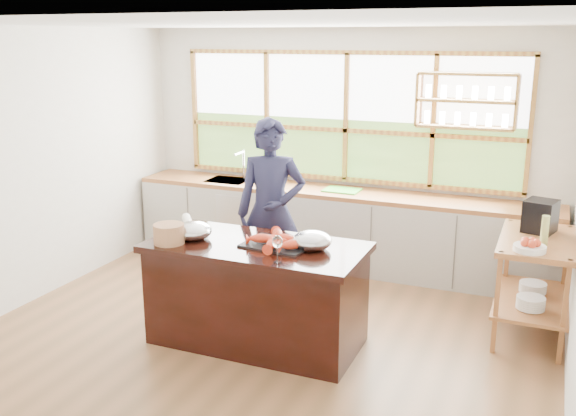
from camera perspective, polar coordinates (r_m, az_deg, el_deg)
The scene contains 18 objects.
ground_plane at distance 5.93m, azimuth -1.90°, elevation -10.96°, with size 5.00×5.00×0.00m, color brown.
room_shell at distance 5.86m, azimuth 0.28°, elevation 6.71°, with size 5.02×4.52×2.71m.
back_counter at distance 7.46m, azimuth 4.16°, elevation -1.73°, with size 4.90×0.63×0.90m.
right_shelf_unit at distance 6.07m, azimuth 21.05°, elevation -5.21°, with size 0.62×1.10×0.90m.
island at distance 5.58m, azimuth -2.80°, elevation -7.58°, with size 1.85×0.90×0.90m.
cook at distance 6.30m, azimuth -1.50°, elevation -0.39°, with size 0.68×0.44×1.85m, color #1B1B36.
potted_plant at distance 7.73m, azimuth -2.48°, elevation 3.22°, with size 0.13×0.09×0.24m, color slate.
cutting_board at distance 7.32m, azimuth 4.82°, elevation 1.60°, with size 0.40×0.30×0.01m, color green.
espresso_machine at distance 6.15m, azimuth 21.52°, elevation -0.67°, with size 0.25×0.27×0.29m, color black.
wine_bottle at distance 5.77m, azimuth 21.86°, elevation -1.88°, with size 0.06×0.06×0.26m, color #A4AD59.
fruit_bowl at distance 5.59m, azimuth 20.70°, elevation -3.21°, with size 0.26×0.26×0.11m.
slate_board at distance 5.39m, azimuth -0.96°, elevation -3.26°, with size 0.55×0.40×0.02m, color black.
lobster_pile at distance 5.34m, azimuth -0.87°, elevation -2.88°, with size 0.52×0.48×0.08m.
mixing_bowl_left at distance 5.61m, azimuth -8.46°, elevation -2.02°, with size 0.33×0.33×0.16m, color #B0B2B7.
mixing_bowl_right at distance 5.29m, azimuth 2.15°, elevation -2.92°, with size 0.33×0.33×0.16m, color #B0B2B7.
wine_glass at distance 4.93m, azimuth -0.94°, elevation -3.12°, with size 0.08×0.08×0.22m.
wicker_basket at distance 5.51m, azimuth -10.54°, elevation -2.27°, with size 0.26×0.26×0.17m, color #AA7753.
parchment_roll at distance 6.01m, azimuth -8.91°, elevation -1.18°, with size 0.08×0.08×0.30m, color white.
Camera 1 is at (2.24, -4.84, 2.59)m, focal length 40.00 mm.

